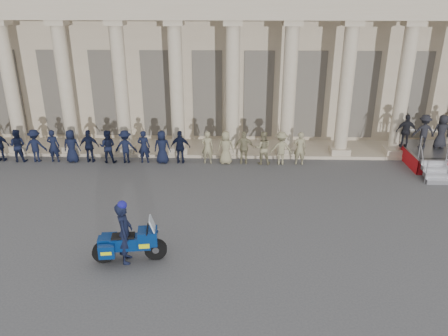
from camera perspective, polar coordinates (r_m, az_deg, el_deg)
ground at (r=14.24m, az=-4.66°, el=-9.46°), size 90.00×90.00×0.00m
building at (r=27.00m, az=-1.54°, el=15.85°), size 40.00×12.50×9.00m
officer_rank at (r=20.97m, az=-15.29°, el=2.75°), size 18.01×0.59×1.55m
reviewing_stand at (r=22.26m, az=27.09°, el=3.47°), size 4.90×3.72×2.30m
motorcycle at (r=13.24m, az=-12.20°, el=-9.52°), size 2.17×0.97×1.40m
rider at (r=13.06m, az=-12.86°, el=-8.14°), size 0.54×0.74×1.98m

